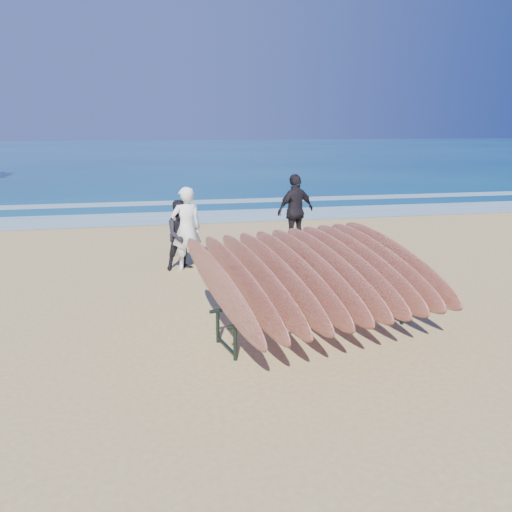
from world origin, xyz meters
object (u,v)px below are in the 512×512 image
object	(u,v)px
surfboard_rack	(316,274)
person_dark_b	(295,211)
person_dark_a	(182,235)
person_white	(186,229)

from	to	relation	value
surfboard_rack	person_dark_b	world-z (taller)	person_dark_b
surfboard_rack	person_dark_a	bearing A→B (deg)	99.78
person_white	surfboard_rack	bearing A→B (deg)	101.35
surfboard_rack	person_dark_a	xyz separation A→B (m)	(-1.83, 4.00, -0.19)
person_dark_a	person_dark_b	size ratio (longest dim) A/B	0.81
person_dark_a	surfboard_rack	bearing A→B (deg)	-80.93
surfboard_rack	person_dark_b	distance (m)	5.69
person_dark_a	person_dark_b	xyz separation A→B (m)	(3.03, 1.56, 0.18)
person_white	person_dark_b	distance (m)	3.35
surfboard_rack	person_dark_b	size ratio (longest dim) A/B	1.99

